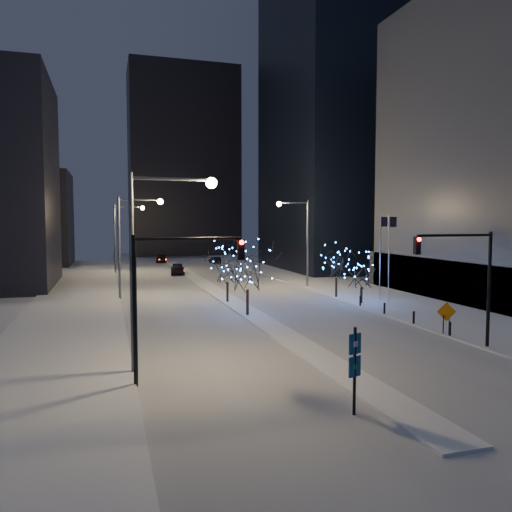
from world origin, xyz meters
name	(u,v)px	position (x,y,z in m)	size (l,w,h in m)	color
ground	(334,368)	(0.00, 0.00, 0.00)	(160.00, 160.00, 0.00)	silver
road	(205,285)	(0.00, 35.00, 0.01)	(20.00, 130.00, 0.02)	silver
median	(214,290)	(0.00, 30.00, 0.07)	(2.00, 80.00, 0.15)	silver
east_sidewalk	(384,298)	(15.00, 20.00, 0.07)	(10.00, 90.00, 0.15)	silver
west_sidewalk	(72,313)	(-14.00, 20.00, 0.07)	(8.00, 90.00, 0.15)	silver
filler_west_far	(15,219)	(-26.00, 70.00, 8.00)	(18.00, 16.00, 16.00)	black
horizon_block	(183,163)	(6.00, 92.00, 21.00)	(24.00, 14.00, 42.00)	black
street_lamp_w_near	(154,244)	(-8.94, 2.00, 6.50)	(4.40, 0.56, 10.00)	#595E66
street_lamp_w_mid	(130,233)	(-8.94, 27.00, 6.50)	(4.40, 0.56, 10.00)	#595E66
street_lamp_w_far	(122,229)	(-8.94, 52.00, 6.50)	(4.40, 0.56, 10.00)	#595E66
street_lamp_east	(300,231)	(10.08, 30.00, 6.45)	(3.90, 0.56, 10.00)	#595E66
traffic_signal_west	(169,283)	(-8.44, 0.00, 4.76)	(5.26, 0.43, 7.00)	black
traffic_signal_east	(468,270)	(8.94, 1.00, 4.76)	(5.26, 0.43, 7.00)	black
flagpoles	(385,252)	(13.37, 17.25, 4.80)	(1.35, 2.60, 8.00)	silver
bollards	(398,313)	(10.20, 10.00, 0.60)	(0.16, 12.16, 0.90)	black
car_near	(178,269)	(-1.50, 47.97, 0.82)	(1.94, 4.82, 1.64)	black
car_mid	(215,260)	(7.46, 64.19, 0.63)	(1.33, 3.82, 1.26)	black
car_far	(161,259)	(-1.50, 69.69, 0.68)	(1.91, 4.70, 1.37)	black
holiday_tree_median_near	(247,268)	(-0.50, 14.76, 3.90)	(5.44, 5.44, 5.81)	black
holiday_tree_median_far	(227,265)	(-0.50, 21.60, 3.60)	(5.05, 5.05, 5.41)	black
holiday_tree_plaza_near	(362,272)	(11.05, 17.37, 3.00)	(4.20, 4.20, 4.52)	black
holiday_tree_plaza_far	(337,262)	(10.50, 21.43, 3.56)	(4.67, 4.67, 5.23)	black
wayfinding_sign	(355,362)	(-2.00, -5.94, 2.15)	(0.61, 0.30, 3.50)	black
construction_sign	(446,315)	(10.31, 4.52, 1.43)	(1.24, 0.43, 2.12)	black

